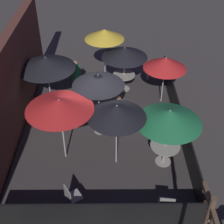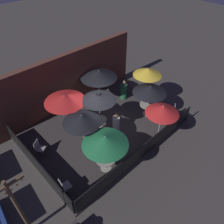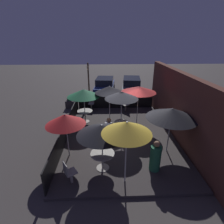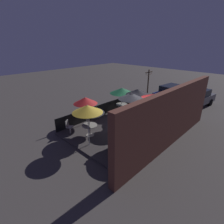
{
  "view_description": "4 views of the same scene",
  "coord_description": "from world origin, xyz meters",
  "views": [
    {
      "loc": [
        -9.01,
        -0.33,
        7.8
      ],
      "look_at": [
        -0.43,
        -0.4,
        1.22
      ],
      "focal_mm": 50.0,
      "sensor_mm": 36.0,
      "label": 1
    },
    {
      "loc": [
        -5.8,
        -6.73,
        8.87
      ],
      "look_at": [
        0.33,
        -0.36,
        1.31
      ],
      "focal_mm": 35.0,
      "sensor_mm": 36.0,
      "label": 2
    },
    {
      "loc": [
        8.51,
        -0.79,
        5.07
      ],
      "look_at": [
        -0.68,
        -0.42,
        1.2
      ],
      "focal_mm": 28.0,
      "sensor_mm": 36.0,
      "label": 3
    },
    {
      "loc": [
        8.93,
        7.02,
        5.76
      ],
      "look_at": [
        1.04,
        -0.58,
        1.37
      ],
      "focal_mm": 28.0,
      "sensor_mm": 36.0,
      "label": 4
    }
  ],
  "objects": [
    {
      "name": "dining_table_2",
      "position": [
        2.72,
        -0.94,
        0.71
      ],
      "size": [
        0.97,
        0.97,
        0.74
      ],
      "color": "#9E998E",
      "rests_on": "patio_deck"
    },
    {
      "name": "patio_umbrella_3",
      "position": [
        1.77,
        -2.49,
        1.93
      ],
      "size": [
        1.71,
        1.71,
        2.05
      ],
      "color": "#B2B2B7",
      "rests_on": "patio_deck"
    },
    {
      "name": "patio_umbrella_2",
      "position": [
        2.72,
        -0.94,
        1.91
      ],
      "size": [
        1.94,
        1.94,
        2.01
      ],
      "color": "#B2B2B7",
      "rests_on": "patio_deck"
    },
    {
      "name": "patio_umbrella_0",
      "position": [
        -0.18,
        0.06,
        2.36
      ],
      "size": [
        1.77,
        1.77,
        2.45
      ],
      "color": "#B2B2B7",
      "rests_on": "patio_deck"
    },
    {
      "name": "planter_box",
      "position": [
        -4.76,
        -3.57,
        0.43
      ],
      "size": [
        0.96,
        0.67,
        0.99
      ],
      "color": "#332D2D",
      "rests_on": "ground_plane"
    },
    {
      "name": "patron_1",
      "position": [
        2.87,
        1.17,
        0.71
      ],
      "size": [
        0.55,
        0.55,
        1.33
      ],
      "rotation": [
        0.0,
        0.0,
        5.03
      ],
      "color": "#236642",
      "rests_on": "patio_deck"
    },
    {
      "name": "patio_umbrella_7",
      "position": [
        -1.47,
        1.19,
        2.31
      ],
      "size": [
        2.09,
        2.09,
        2.37
      ],
      "color": "#B2B2B7",
      "rests_on": "patio_deck"
    },
    {
      "name": "ground_plane",
      "position": [
        0.0,
        0.0,
        0.0
      ],
      "size": [
        60.0,
        60.0,
        0.0
      ],
      "primitive_type": "plane",
      "color": "#423D3A"
    },
    {
      "name": "patio_deck",
      "position": [
        0.0,
        0.0,
        0.06
      ],
      "size": [
        8.32,
        5.86,
        0.12
      ],
      "color": "#383333",
      "rests_on": "ground_plane"
    },
    {
      "name": "patio_umbrella_1",
      "position": [
        -1.74,
        -2.1,
        2.05
      ],
      "size": [
        2.02,
        2.02,
        2.15
      ],
      "color": "#B2B2B7",
      "rests_on": "patio_deck"
    },
    {
      "name": "light_post",
      "position": [
        -5.66,
        -2.13,
        1.89
      ],
      "size": [
        1.1,
        0.12,
        3.34
      ],
      "color": "brown",
      "rests_on": "ground_plane"
    },
    {
      "name": "parked_car_1",
      "position": [
        -8.07,
        1.78,
        0.85
      ],
      "size": [
        4.66,
        2.27,
        1.62
      ],
      "rotation": [
        0.0,
        0.0,
        -0.13
      ],
      "color": "#5B5B60",
      "rests_on": "ground_plane"
    },
    {
      "name": "dining_table_1",
      "position": [
        -1.74,
        -2.1,
        0.72
      ],
      "size": [
        0.96,
        0.96,
        0.75
      ],
      "color": "#9E998E",
      "rests_on": "patio_deck"
    },
    {
      "name": "dining_table_0",
      "position": [
        -0.18,
        0.06,
        0.67
      ],
      "size": [
        0.74,
        0.74,
        0.7
      ],
      "color": "#9E998E",
      "rests_on": "patio_deck"
    },
    {
      "name": "patio_umbrella_4",
      "position": [
        -1.73,
        -0.53,
        2.24
      ],
      "size": [
        1.79,
        1.79,
        2.33
      ],
      "color": "#B2B2B7",
      "rests_on": "patio_deck"
    },
    {
      "name": "patio_chair_1",
      "position": [
        3.49,
        -2.14,
        0.64
      ],
      "size": [
        0.55,
        0.55,
        0.94
      ],
      "rotation": [
        0.0,
        0.0,
        2.14
      ],
      "color": "gray",
      "rests_on": "patio_deck"
    },
    {
      "name": "patio_chair_2",
      "position": [
        -3.85,
        -1.84,
        0.64
      ],
      "size": [
        0.44,
        0.44,
        0.95
      ],
      "rotation": [
        0.0,
        0.0,
        -0.12
      ],
      "color": "gray",
      "rests_on": "patio_deck"
    },
    {
      "name": "building_wall",
      "position": [
        0.0,
        3.16,
        1.75
      ],
      "size": [
        9.92,
        0.36,
        3.51
      ],
      "color": "brown",
      "rests_on": "ground_plane"
    },
    {
      "name": "patio_chair_0",
      "position": [
        -3.53,
        0.75,
        0.62
      ],
      "size": [
        0.55,
        0.55,
        0.91
      ],
      "rotation": [
        0.0,
        0.0,
        -1.01
      ],
      "color": "gray",
      "rests_on": "patio_deck"
    },
    {
      "name": "patron_0",
      "position": [
        0.39,
        -0.63,
        0.65
      ],
      "size": [
        0.55,
        0.55,
        1.2
      ],
      "rotation": [
        0.0,
        0.0,
        4.01
      ],
      "color": "silver",
      "rests_on": "patio_deck"
    },
    {
      "name": "patio_umbrella_6",
      "position": [
        3.47,
        -0.1,
        2.38
      ],
      "size": [
        1.7,
        1.7,
        2.48
      ],
      "color": "#B2B2B7",
      "rests_on": "patio_deck"
    },
    {
      "name": "parked_car_0",
      "position": [
        -8.12,
        -0.82,
        0.84
      ],
      "size": [
        4.22,
        2.1,
        1.62
      ],
      "rotation": [
        0.0,
        0.0,
        -0.1
      ],
      "color": "navy",
      "rests_on": "ground_plane"
    },
    {
      "name": "patio_umbrella_5",
      "position": [
        1.6,
        2.11,
        2.06
      ],
      "size": [
        2.24,
        2.24,
        2.17
      ],
      "color": "#B2B2B7",
      "rests_on": "patio_deck"
    },
    {
      "name": "fence_side_left",
      "position": [
        -4.12,
        0.0,
        0.59
      ],
      "size": [
        0.05,
        5.66,
        0.95
      ],
      "color": "black",
      "rests_on": "patio_deck"
    },
    {
      "name": "fence_front",
      "position": [
        0.0,
        -2.88,
        0.59
      ],
      "size": [
        8.12,
        0.05,
        0.95
      ],
      "color": "black",
      "rests_on": "patio_deck"
    }
  ]
}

